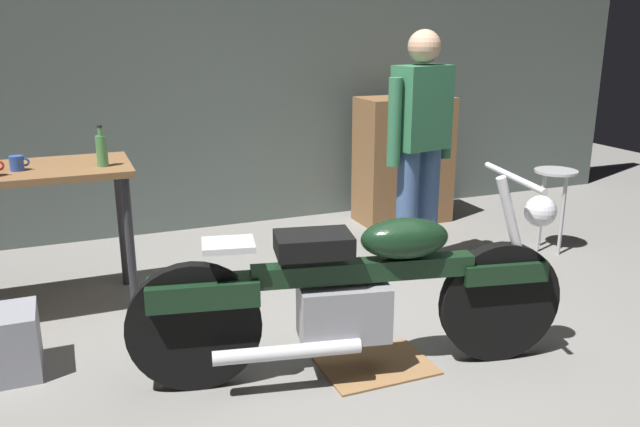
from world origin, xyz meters
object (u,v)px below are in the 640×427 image
wooden_dresser (403,160)px  mug_blue_enamel (17,163)px  motorcycle (357,290)px  person_standing (420,142)px  bottle (102,150)px  shop_stool (554,188)px

wooden_dresser → mug_blue_enamel: wooden_dresser is taller
motorcycle → mug_blue_enamel: motorcycle is taller
person_standing → bottle: bearing=-16.1°
mug_blue_enamel → wooden_dresser: bearing=17.4°
person_standing → shop_stool: (1.18, -0.04, -0.43)m
motorcycle → person_standing: size_ratio=1.29×
motorcycle → mug_blue_enamel: bearing=150.2°
motorcycle → wooden_dresser: (1.51, 2.27, 0.10)m
mug_blue_enamel → bottle: 0.46m
shop_stool → mug_blue_enamel: size_ratio=6.01×
shop_stool → bottle: bottle is taller
motorcycle → wooden_dresser: 2.73m
motorcycle → shop_stool: (2.18, 1.12, 0.05)m
motorcycle → shop_stool: bearing=38.5°
wooden_dresser → mug_blue_enamel: 3.19m
motorcycle → mug_blue_enamel: (-1.51, 1.32, 0.49)m
motorcycle → mug_blue_enamel: size_ratio=20.30×
person_standing → wooden_dresser: person_standing is taller
wooden_dresser → bottle: bottle is taller
person_standing → mug_blue_enamel: person_standing is taller
person_standing → shop_stool: person_standing is taller
motorcycle → bottle: 1.74m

